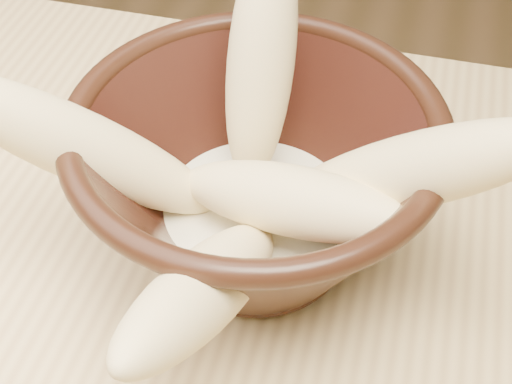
% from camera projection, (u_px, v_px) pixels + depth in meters
% --- Properties ---
extents(bowl, '(0.23, 0.23, 0.12)m').
position_uv_depth(bowl, '(256.00, 180.00, 0.44)').
color(bowl, black).
rests_on(bowl, table).
extents(milk_puddle, '(0.13, 0.13, 0.02)m').
position_uv_depth(milk_puddle, '(256.00, 213.00, 0.46)').
color(milk_puddle, beige).
rests_on(milk_puddle, bowl).
extents(banana_upright, '(0.04, 0.10, 0.17)m').
position_uv_depth(banana_upright, '(261.00, 64.00, 0.44)').
color(banana_upright, '#EECE8C').
rests_on(banana_upright, bowl).
extents(banana_left, '(0.17, 0.11, 0.15)m').
position_uv_depth(banana_left, '(86.00, 149.00, 0.41)').
color(banana_left, '#EECE8C').
rests_on(banana_left, bowl).
extents(banana_right, '(0.18, 0.09, 0.16)m').
position_uv_depth(banana_right, '(403.00, 173.00, 0.39)').
color(banana_right, '#EECE8C').
rests_on(banana_right, bowl).
extents(banana_across, '(0.16, 0.08, 0.08)m').
position_uv_depth(banana_across, '(289.00, 200.00, 0.41)').
color(banana_across, '#EECE8C').
rests_on(banana_across, bowl).
extents(banana_front, '(0.07, 0.18, 0.12)m').
position_uv_depth(banana_front, '(205.00, 289.00, 0.37)').
color(banana_front, '#EECE8C').
rests_on(banana_front, bowl).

